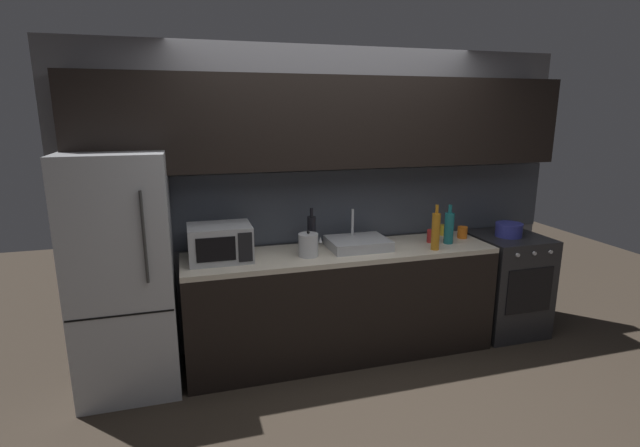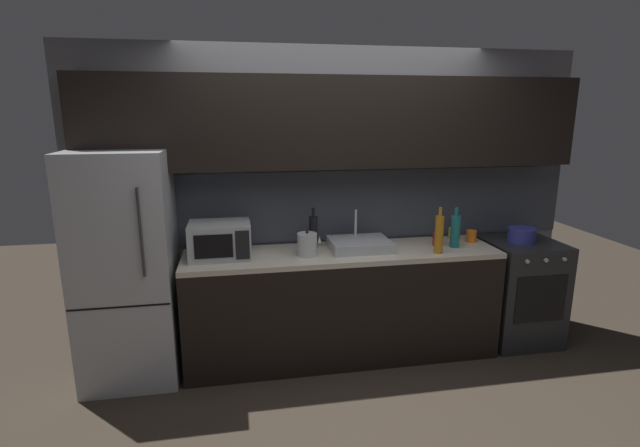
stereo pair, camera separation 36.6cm
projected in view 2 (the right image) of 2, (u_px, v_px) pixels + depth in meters
ground_plane at (372, 421)px, 3.10m from camera, size 10.00×10.00×0.00m
back_wall at (335, 166)px, 3.88m from camera, size 4.24×0.44×2.50m
counter_run at (342, 304)px, 3.85m from camera, size 2.50×0.60×0.90m
refrigerator at (127, 268)px, 3.47m from camera, size 0.68×0.69×1.73m
oven_range at (519, 291)px, 4.13m from camera, size 0.60×0.62×0.90m
microwave at (220, 240)px, 3.57m from camera, size 0.46×0.35×0.27m
sink_basin at (359, 244)px, 3.79m from camera, size 0.48×0.38×0.30m
kettle at (307, 245)px, 3.61m from camera, size 0.19×0.15×0.20m
wine_bottle_amber at (439, 234)px, 3.67m from camera, size 0.07×0.07×0.37m
wine_bottle_teal at (455, 231)px, 3.83m from camera, size 0.08×0.08×0.33m
wine_bottle_dark at (313, 231)px, 3.82m from camera, size 0.07×0.07×0.33m
mug_yellow at (453, 233)px, 4.12m from camera, size 0.08×0.08×0.09m
mug_red at (438, 239)px, 3.90m from camera, size 0.08×0.08×0.11m
mug_orange at (471, 236)px, 4.00m from camera, size 0.08×0.08×0.10m
cooking_pot at (522, 235)px, 4.01m from camera, size 0.23×0.23×0.12m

